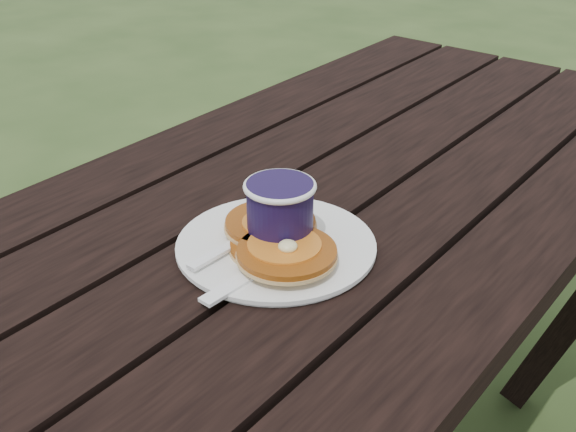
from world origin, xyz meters
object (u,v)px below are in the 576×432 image
Objects in this scene: plate at (276,247)px; pancake_stack at (279,241)px; coffee_cup at (280,213)px; picnic_table at (298,397)px.

plate is 1.39× the size of pancake_stack.
pancake_stack is 1.89× the size of coffee_cup.
plate is at bearing -131.89° from coffee_cup.
pancake_stack is at bearing -39.82° from plate.
plate is 2.62× the size of coffee_cup.
picnic_table is at bearing 116.26° from pancake_stack.
picnic_table is 6.90× the size of plate.
picnic_table is 0.41m from plate.
pancake_stack is at bearing -57.38° from coffee_cup.
coffee_cup is (0.00, 0.00, 0.05)m from plate.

